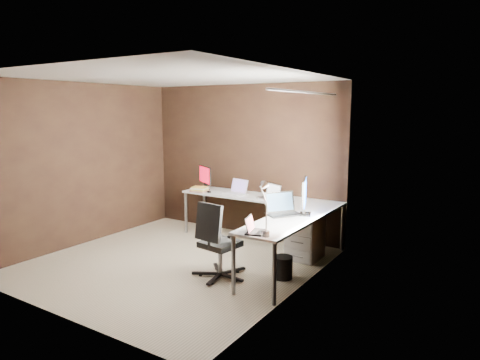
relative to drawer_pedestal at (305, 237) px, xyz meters
The scene contains 15 objects.
room 1.82m from the drawer_pedestal, 135.13° to the right, with size 3.60×3.60×2.50m.
desk 0.71m from the drawer_pedestal, 169.36° to the right, with size 2.65×2.25×0.73m.
drawer_pedestal is the anchor object (origin of this frame).
monitor_left 2.16m from the drawer_pedestal, behind, with size 0.41×0.26×0.40m.
monitor_right 0.81m from the drawer_pedestal, 69.92° to the right, with size 0.24×0.55×0.47m.
laptop_white 1.48m from the drawer_pedestal, 166.26° to the left, with size 0.40×0.32×0.23m.
laptop_silver 0.91m from the drawer_pedestal, 157.91° to the left, with size 0.40×0.36×0.22m.
laptop_black_big 0.71m from the drawer_pedestal, 103.22° to the right, with size 0.50×0.52×0.28m.
laptop_black_small 1.52m from the drawer_pedestal, 89.79° to the right, with size 0.25×0.31×0.18m.
book_stack 2.05m from the drawer_pedestal, behind, with size 0.29×0.24×0.08m.
mouse_left 1.85m from the drawer_pedestal, behind, with size 0.09×0.06×0.03m, color black.
mouse_corner 0.75m from the drawer_pedestal, 164.73° to the left, with size 0.09×0.06×0.04m, color black.
desk_lamp 1.65m from the drawer_pedestal, 84.87° to the right, with size 0.19×0.22×0.59m.
office_chair 1.39m from the drawer_pedestal, 116.50° to the right, with size 0.55×0.55×0.97m.
wastebasket 0.85m from the drawer_pedestal, 85.19° to the right, with size 0.24×0.24×0.28m, color black.
Camera 1 is at (3.77, -4.27, 2.08)m, focal length 32.00 mm.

